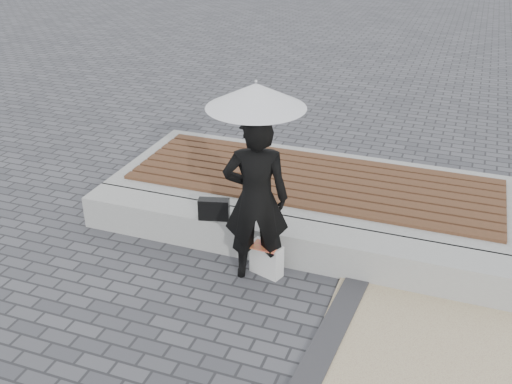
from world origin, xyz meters
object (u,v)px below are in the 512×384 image
Objects in this scene: seating_ledge at (285,241)px; parasol at (256,96)px; woman at (256,199)px; canvas_tote at (267,259)px; handbag at (214,209)px.

parasol reaches higher than seating_ledge.
woman reaches higher than canvas_tote.
seating_ledge is at bearing -129.74° from woman.
canvas_tote is (0.10, 0.05, -1.82)m from parasol.
parasol is (-0.18, -0.45, 1.81)m from seating_ledge.
parasol reaches higher than woman.
seating_ledge is 14.44× the size of handbag.
handbag is (-0.62, 0.32, -0.39)m from woman.
woman is 1.49× the size of parasol.
handbag is 0.93× the size of canvas_tote.
canvas_tote is at bearing -35.37° from handbag.
parasol is (0.00, 0.00, 1.09)m from woman.
handbag reaches higher than seating_ledge.
woman is at bearing -42.39° from handbag.
parasol reaches higher than canvas_tote.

